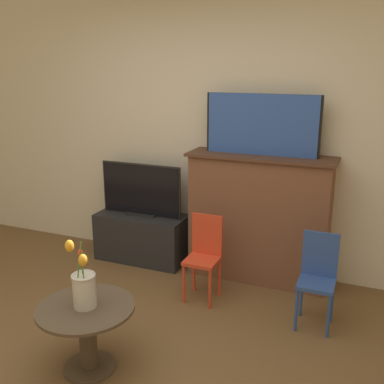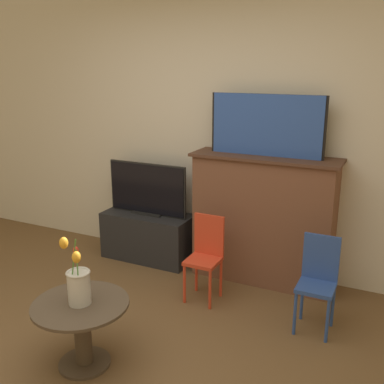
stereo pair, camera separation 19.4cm
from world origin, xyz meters
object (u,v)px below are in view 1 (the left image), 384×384
tv_monitor (141,190)px  chair_blue (318,274)px  vase_tulips (84,286)px  painting (262,125)px  chair_red (204,252)px

tv_monitor → chair_blue: tv_monitor is taller
chair_blue → vase_tulips: vase_tulips is taller
painting → vase_tulips: bearing=-111.2°
chair_blue → painting: bearing=136.3°
chair_blue → vase_tulips: bearing=-138.8°
tv_monitor → chair_red: bearing=-29.7°
tv_monitor → chair_red: (0.86, -0.49, -0.32)m
painting → vase_tulips: 2.03m
painting → vase_tulips: painting is taller
tv_monitor → chair_blue: 1.91m
painting → chair_blue: 1.34m
chair_red → tv_monitor: bearing=150.3°
chair_blue → chair_red: bearing=176.5°
painting → chair_red: size_ratio=1.38×
painting → chair_red: 1.20m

